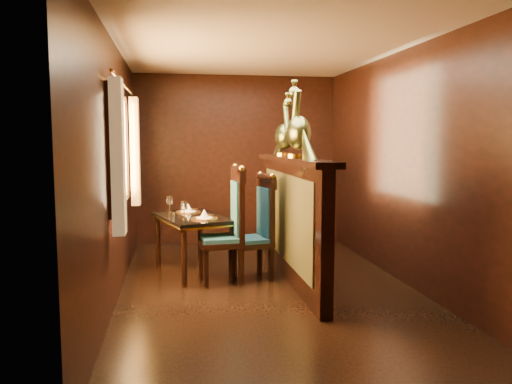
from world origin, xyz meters
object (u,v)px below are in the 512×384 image
dining_table (192,221)px  peacock_right (284,125)px  chair_right (260,223)px  peacock_left (299,118)px  chair_left (231,221)px

dining_table → peacock_right: size_ratio=1.83×
chair_right → peacock_right: bearing=25.5°
peacock_left → peacock_right: size_ratio=1.15×
chair_right → dining_table: bearing=142.5°
chair_right → peacock_right: size_ratio=1.68×
peacock_right → peacock_left: bearing=-90.0°
chair_right → peacock_right: peacock_right is taller
peacock_left → peacock_right: 0.67m
dining_table → peacock_left: bearing=-53.0°
chair_left → peacock_left: peacock_left is taller
dining_table → chair_right: 0.82m
dining_table → chair_left: size_ratio=1.01×
chair_right → peacock_left: 1.26m
peacock_left → chair_left: bearing=153.3°
peacock_left → peacock_right: bearing=90.0°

